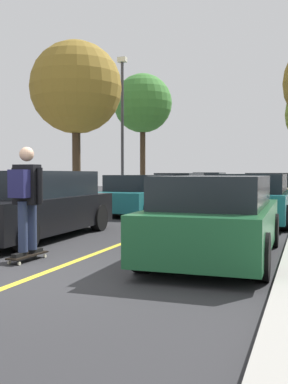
{
  "coord_description": "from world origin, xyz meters",
  "views": [
    {
      "loc": [
        3.48,
        -5.56,
        1.4
      ],
      "look_at": [
        -0.07,
        4.17,
        0.98
      ],
      "focal_mm": 42.13,
      "sensor_mm": 36.0,
      "label": 1
    }
  ],
  "objects_px": {
    "parked_car_left_nearest": "(36,205)",
    "parked_car_left_far": "(180,189)",
    "parked_car_right_farthest": "(280,187)",
    "parked_car_right_nearest": "(217,217)",
    "parked_car_right_near": "(254,199)",
    "street_tree_left_near": "(143,104)",
    "parked_car_left_farthest": "(210,185)",
    "streetlamp": "(122,121)",
    "fire_hydrant": "(81,201)",
    "parked_car_right_far": "(270,191)",
    "street_tree_left_nearest": "(76,88)",
    "skateboard": "(28,255)",
    "skateboarder": "(26,194)",
    "parked_car_left_near": "(139,195)"
  },
  "relations": [
    {
      "from": "parked_car_right_far",
      "to": "skateboarder",
      "type": "bearing_deg",
      "value": -102.73
    },
    {
      "from": "street_tree_left_near",
      "to": "skateboard",
      "type": "relative_size",
      "value": 7.3
    },
    {
      "from": "parked_car_left_near",
      "to": "fire_hydrant",
      "type": "distance_m",
      "value": 2.08
    },
    {
      "from": "street_tree_left_nearest",
      "to": "skateboarder",
      "type": "bearing_deg",
      "value": -66.53
    },
    {
      "from": "parked_car_right_far",
      "to": "street_tree_left_near",
      "type": "height_order",
      "value": "street_tree_left_near"
    },
    {
      "from": "parked_car_right_near",
      "to": "streetlamp",
      "type": "bearing_deg",
      "value": 142.56
    },
    {
      "from": "parked_car_left_farthest",
      "to": "streetlamp",
      "type": "bearing_deg",
      "value": -100.58
    },
    {
      "from": "parked_car_left_far",
      "to": "parked_car_right_near",
      "type": "bearing_deg",
      "value": -60.05
    },
    {
      "from": "parked_car_left_far",
      "to": "fire_hydrant",
      "type": "xyz_separation_m",
      "value": [
        -1.5,
        -6.82,
        -0.21
      ]
    },
    {
      "from": "parked_car_left_farthest",
      "to": "streetlamp",
      "type": "relative_size",
      "value": 0.72
    },
    {
      "from": "street_tree_left_near",
      "to": "skateboarder",
      "type": "height_order",
      "value": "street_tree_left_near"
    },
    {
      "from": "parked_car_right_farthest",
      "to": "parked_car_right_nearest",
      "type": "bearing_deg",
      "value": -90.0
    },
    {
      "from": "street_tree_left_nearest",
      "to": "skateboarder",
      "type": "height_order",
      "value": "street_tree_left_nearest"
    },
    {
      "from": "parked_car_left_nearest",
      "to": "parked_car_left_near",
      "type": "height_order",
      "value": "parked_car_left_nearest"
    },
    {
      "from": "parked_car_left_nearest",
      "to": "street_tree_left_near",
      "type": "bearing_deg",
      "value": 99.87
    },
    {
      "from": "parked_car_left_nearest",
      "to": "parked_car_left_far",
      "type": "relative_size",
      "value": 1.07
    },
    {
      "from": "parked_car_left_farthest",
      "to": "parked_car_right_farthest",
      "type": "distance_m",
      "value": 4.45
    },
    {
      "from": "parked_car_left_far",
      "to": "skateboard",
      "type": "bearing_deg",
      "value": -84.51
    },
    {
      "from": "parked_car_left_far",
      "to": "street_tree_left_nearest",
      "type": "distance_m",
      "value": 7.24
    },
    {
      "from": "parked_car_right_far",
      "to": "street_tree_left_nearest",
      "type": "relative_size",
      "value": 0.71
    },
    {
      "from": "street_tree_left_nearest",
      "to": "street_tree_left_near",
      "type": "bearing_deg",
      "value": 90.0
    },
    {
      "from": "parked_car_right_farthest",
      "to": "street_tree_left_near",
      "type": "distance_m",
      "value": 8.62
    },
    {
      "from": "street_tree_left_near",
      "to": "parked_car_left_farthest",
      "type": "bearing_deg",
      "value": 68.68
    },
    {
      "from": "parked_car_left_nearest",
      "to": "parked_car_right_far",
      "type": "bearing_deg",
      "value": 67.7
    },
    {
      "from": "parked_car_left_farthest",
      "to": "parked_car_right_far",
      "type": "distance_m",
      "value": 9.24
    },
    {
      "from": "parked_car_right_farthest",
      "to": "streetlamp",
      "type": "bearing_deg",
      "value": -127.25
    },
    {
      "from": "parked_car_right_far",
      "to": "skateboard",
      "type": "height_order",
      "value": "parked_car_right_far"
    },
    {
      "from": "fire_hydrant",
      "to": "streetlamp",
      "type": "xyz_separation_m",
      "value": [
        -0.25,
        4.14,
        3.1
      ]
    },
    {
      "from": "street_tree_left_near",
      "to": "skateboard",
      "type": "height_order",
      "value": "street_tree_left_near"
    },
    {
      "from": "parked_car_right_near",
      "to": "parked_car_right_farthest",
      "type": "xyz_separation_m",
      "value": [
        0.0,
        12.27,
        -0.02
      ]
    },
    {
      "from": "parked_car_left_far",
      "to": "parked_car_right_nearest",
      "type": "distance_m",
      "value": 13.33
    },
    {
      "from": "parked_car_right_far",
      "to": "skateboarder",
      "type": "xyz_separation_m",
      "value": [
        -2.81,
        -12.41,
        0.38
      ]
    },
    {
      "from": "parked_car_right_nearest",
      "to": "parked_car_right_far",
      "type": "distance_m",
      "value": 11.1
    },
    {
      "from": "street_tree_left_nearest",
      "to": "streetlamp",
      "type": "xyz_separation_m",
      "value": [
        0.46,
        3.12,
        -0.84
      ]
    },
    {
      "from": "parked_car_right_farthest",
      "to": "streetlamp",
      "type": "relative_size",
      "value": 0.72
    },
    {
      "from": "street_tree_left_nearest",
      "to": "skateboarder",
      "type": "xyz_separation_m",
      "value": [
        3.55,
        -8.18,
        -3.34
      ]
    },
    {
      "from": "parked_car_right_near",
      "to": "skateboard",
      "type": "height_order",
      "value": "parked_car_right_near"
    },
    {
      "from": "skateboard",
      "to": "parked_car_right_near",
      "type": "bearing_deg",
      "value": 67.44
    },
    {
      "from": "parked_car_right_nearest",
      "to": "street_tree_left_near",
      "type": "height_order",
      "value": "street_tree_left_near"
    },
    {
      "from": "parked_car_left_farthest",
      "to": "skateboarder",
      "type": "xyz_separation_m",
      "value": [
        1.34,
        -20.67,
        0.37
      ]
    },
    {
      "from": "parked_car_left_nearest",
      "to": "parked_car_left_farthest",
      "type": "relative_size",
      "value": 1.04
    },
    {
      "from": "parked_car_left_far",
      "to": "fire_hydrant",
      "type": "bearing_deg",
      "value": -102.41
    },
    {
      "from": "parked_car_right_farthest",
      "to": "parked_car_left_far",
      "type": "bearing_deg",
      "value": -129.25
    },
    {
      "from": "parked_car_left_near",
      "to": "streetlamp",
      "type": "relative_size",
      "value": 0.72
    },
    {
      "from": "parked_car_right_far",
      "to": "street_tree_left_near",
      "type": "distance_m",
      "value": 8.02
    },
    {
      "from": "parked_car_left_nearest",
      "to": "fire_hydrant",
      "type": "distance_m",
      "value": 5.09
    },
    {
      "from": "parked_car_right_near",
      "to": "street_tree_left_near",
      "type": "distance_m",
      "value": 11.19
    },
    {
      "from": "streetlamp",
      "to": "skateboard",
      "type": "relative_size",
      "value": 7.16
    },
    {
      "from": "parked_car_left_nearest",
      "to": "parked_car_left_farthest",
      "type": "height_order",
      "value": "parked_car_left_farthest"
    },
    {
      "from": "parked_car_left_near",
      "to": "parked_car_right_nearest",
      "type": "xyz_separation_m",
      "value": [
        4.14,
        -7.28,
        0.01
      ]
    }
  ]
}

